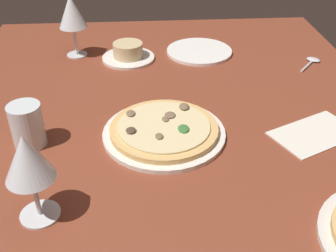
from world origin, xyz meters
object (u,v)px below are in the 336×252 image
at_px(water_glass, 28,128).
at_px(spoon, 312,61).
at_px(ramekin_on_saucer, 128,53).
at_px(wine_glass_near, 72,13).
at_px(side_plate, 199,51).
at_px(paper_menu, 315,134).
at_px(pizza_main, 164,131).
at_px(wine_glass_far, 27,160).

bearing_deg(water_glass, spoon, -64.44).
height_order(ramekin_on_saucer, wine_glass_near, wine_glass_near).
bearing_deg(side_plate, water_glass, 136.96).
bearing_deg(side_plate, wine_glass_near, 89.02).
distance_m(wine_glass_near, side_plate, 0.39).
height_order(ramekin_on_saucer, paper_menu, ramekin_on_saucer).
xyz_separation_m(ramekin_on_saucer, side_plate, (0.03, -0.22, -0.02)).
height_order(pizza_main, paper_menu, pizza_main).
xyz_separation_m(pizza_main, wine_glass_near, (0.44, 0.24, 0.12)).
bearing_deg(wine_glass_far, wine_glass_near, 1.11).
bearing_deg(wine_glass_far, water_glass, 15.46).
height_order(water_glass, spoon, water_glass).
distance_m(water_glass, side_plate, 0.61).
xyz_separation_m(wine_glass_far, water_glass, (0.21, 0.06, -0.08)).
bearing_deg(side_plate, spoon, -106.58).
distance_m(pizza_main, side_plate, 0.45).
distance_m(ramekin_on_saucer, water_glass, 0.46).
relative_size(pizza_main, water_glass, 2.85).
bearing_deg(water_glass, side_plate, -43.04).
height_order(paper_menu, spoon, spoon).
xyz_separation_m(wine_glass_far, wine_glass_near, (0.66, 0.01, 0.01)).
xyz_separation_m(pizza_main, side_plate, (0.43, -0.14, -0.01)).
height_order(wine_glass_near, paper_menu, wine_glass_near).
relative_size(side_plate, paper_menu, 1.07).
relative_size(wine_glass_near, side_plate, 0.92).
bearing_deg(wine_glass_near, spoon, -98.34).
xyz_separation_m(ramekin_on_saucer, spoon, (-0.06, -0.53, -0.02)).
relative_size(wine_glass_near, spoon, 1.91).
relative_size(pizza_main, ramekin_on_saucer, 1.72).
bearing_deg(wine_glass_far, spoon, -50.35).
xyz_separation_m(water_glass, paper_menu, (-0.01, -0.61, -0.04)).
bearing_deg(wine_glass_near, water_glass, 174.31).
xyz_separation_m(ramekin_on_saucer, paper_menu, (-0.42, -0.41, -0.02)).
height_order(water_glass, side_plate, water_glass).
xyz_separation_m(wine_glass_far, side_plate, (0.66, -0.36, -0.11)).
height_order(pizza_main, wine_glass_far, wine_glass_far).
relative_size(ramekin_on_saucer, water_glass, 1.66).
bearing_deg(ramekin_on_saucer, wine_glass_far, 167.12).
xyz_separation_m(pizza_main, spoon, (0.34, -0.45, -0.01)).
bearing_deg(paper_menu, water_glass, 63.80).
xyz_separation_m(wine_glass_near, water_glass, (-0.45, 0.05, -0.09)).
distance_m(water_glass, paper_menu, 0.61).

